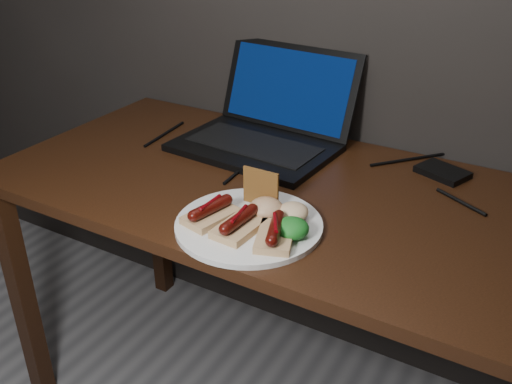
{
  "coord_description": "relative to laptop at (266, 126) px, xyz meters",
  "views": [
    {
      "loc": [
        0.57,
        0.3,
        1.37
      ],
      "look_at": [
        0.04,
        1.2,
        0.82
      ],
      "focal_mm": 40.0,
      "sensor_mm": 36.0,
      "label": 1
    }
  ],
  "objects": [
    {
      "name": "bread_sausage_center",
      "position": [
        0.19,
        -0.45,
        -0.02
      ],
      "size": [
        0.08,
        0.12,
        0.04
      ],
      "color": "tan",
      "rests_on": "plate"
    },
    {
      "name": "coleslaw_mound",
      "position": [
        0.26,
        -0.35,
        -0.02
      ],
      "size": [
        0.06,
        0.06,
        0.04
      ],
      "primitive_type": "ellipsoid",
      "color": "beige",
      "rests_on": "plate"
    },
    {
      "name": "bread_sausage_right",
      "position": [
        0.27,
        -0.44,
        -0.02
      ],
      "size": [
        0.1,
        0.13,
        0.04
      ],
      "color": "tan",
      "rests_on": "plate"
    },
    {
      "name": "hard_drive",
      "position": [
        0.48,
        0.04,
        -0.04
      ],
      "size": [
        0.14,
        0.12,
        0.02
      ],
      "primitive_type": "cube",
      "rotation": [
        0.0,
        0.0,
        -0.37
      ],
      "color": "black",
      "rests_on": "desk"
    },
    {
      "name": "plate",
      "position": [
        0.19,
        -0.41,
        -0.04
      ],
      "size": [
        0.34,
        0.34,
        0.01
      ],
      "primitive_type": "cylinder",
      "rotation": [
        0.0,
        0.0,
        0.11
      ],
      "color": "silver",
      "rests_on": "desk"
    },
    {
      "name": "salad_greens",
      "position": [
        0.29,
        -0.42,
        -0.02
      ],
      "size": [
        0.07,
        0.07,
        0.04
      ],
      "primitive_type": "ellipsoid",
      "color": "#105017",
      "rests_on": "plate"
    },
    {
      "name": "desk_cables",
      "position": [
        0.15,
        -0.06,
        -0.05
      ],
      "size": [
        0.91,
        0.44,
        0.01
      ],
      "color": "black",
      "rests_on": "desk"
    },
    {
      "name": "crispbread",
      "position": [
        0.17,
        -0.33,
        0.0
      ],
      "size": [
        0.09,
        0.01,
        0.08
      ],
      "primitive_type": "cube",
      "color": "#975D29",
      "rests_on": "plate"
    },
    {
      "name": "salsa_mound",
      "position": [
        0.21,
        -0.37,
        -0.02
      ],
      "size": [
        0.07,
        0.07,
        0.04
      ],
      "primitive_type": "ellipsoid",
      "color": "maroon",
      "rests_on": "plate"
    },
    {
      "name": "laptop",
      "position": [
        0.0,
        0.0,
        0.0
      ],
      "size": [
        0.44,
        0.39,
        0.25
      ],
      "color": "black",
      "rests_on": "desk"
    },
    {
      "name": "desk",
      "position": [
        0.15,
        -0.21,
        -0.14
      ],
      "size": [
        1.4,
        0.7,
        0.75
      ],
      "color": "#361B0D",
      "rests_on": "ground"
    },
    {
      "name": "bread_sausage_left",
      "position": [
        0.11,
        -0.44,
        -0.02
      ],
      "size": [
        0.09,
        0.13,
        0.04
      ],
      "color": "tan",
      "rests_on": "plate"
    }
  ]
}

